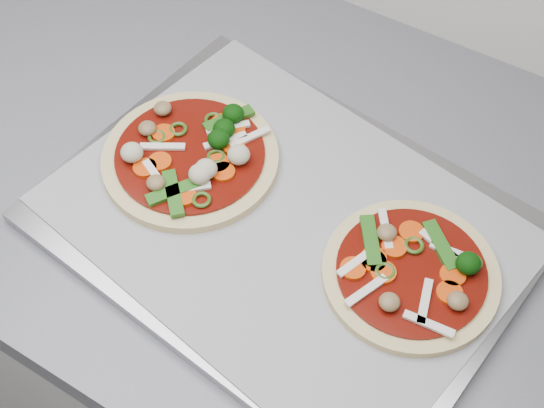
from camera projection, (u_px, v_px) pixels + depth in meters
The scene contains 5 objects.
base_cabinet at pixel (65, 241), 1.33m from camera, with size 3.60×0.60×0.86m, color silver.
baking_tray at pixel (285, 225), 0.77m from camera, with size 0.47×0.35×0.02m, color gray.
parchment at pixel (285, 220), 0.77m from camera, with size 0.45×0.32×0.00m, color gray.
pizza_left at pixel (192, 155), 0.80m from camera, with size 0.23×0.23×0.03m.
pizza_right at pixel (412, 272), 0.72m from camera, with size 0.21×0.21×0.03m.
Camera 1 is at (0.70, 0.86, 1.54)m, focal length 50.00 mm.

